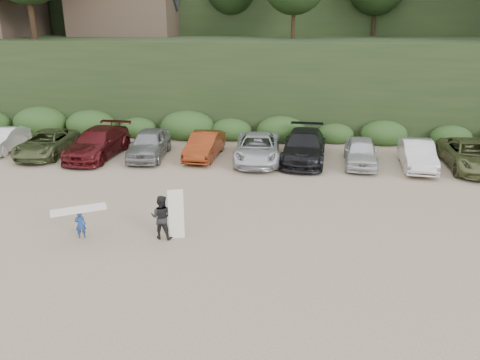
# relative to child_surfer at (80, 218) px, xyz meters

# --- Properties ---
(ground) EXTENTS (120.00, 120.00, 0.00)m
(ground) POSITION_rel_child_surfer_xyz_m (5.83, 0.25, -0.78)
(ground) COLOR tan
(ground) RESTS_ON ground
(parked_cars) EXTENTS (39.58, 6.27, 1.63)m
(parked_cars) POSITION_rel_child_surfer_xyz_m (6.85, 10.13, -0.02)
(parked_cars) COLOR silver
(parked_cars) RESTS_ON ground
(child_surfer) EXTENTS (1.92, 1.41, 1.15)m
(child_surfer) POSITION_rel_child_surfer_xyz_m (0.00, 0.00, 0.00)
(child_surfer) COLOR navy
(child_surfer) RESTS_ON ground
(adult_surfer) EXTENTS (1.28, 0.68, 1.93)m
(adult_surfer) POSITION_rel_child_surfer_xyz_m (2.98, 0.33, 0.05)
(adult_surfer) COLOR black
(adult_surfer) RESTS_ON ground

